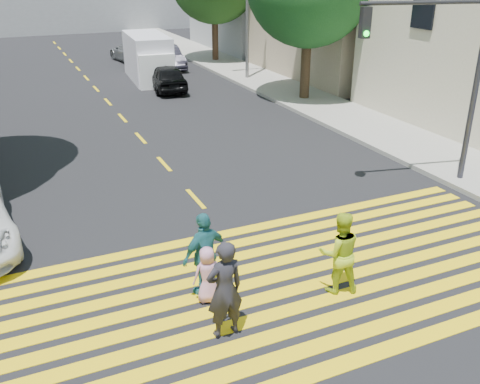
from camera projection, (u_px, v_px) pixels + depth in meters
ground at (307, 322)px, 9.74m from camera, size 120.00×120.00×0.00m
sidewalk_right at (300, 97)px, 25.45m from camera, size 3.00×60.00×0.15m
crosswalk at (275, 286)px, 10.81m from camera, size 13.40×5.30×0.01m
lane_line at (91, 83)px, 28.56m from camera, size 0.12×34.40×0.01m
pedestrian_man at (225, 290)px, 9.08m from camera, size 0.70×0.49×1.85m
pedestrian_woman at (339, 253)px, 10.36m from camera, size 0.99×0.87×1.70m
pedestrian_child at (208, 275)px, 10.15m from camera, size 0.57×0.38×1.15m
pedestrian_extra at (205, 254)px, 10.26m from camera, size 1.10×0.70×1.74m
dark_car_near at (167, 77)px, 26.72m from camera, size 1.96×3.99×1.31m
silver_car at (131, 52)px, 34.30m from camera, size 2.30×4.52×1.26m
dark_car_parked at (167, 57)px, 32.13m from camera, size 1.54×4.10×1.34m
white_van at (149, 59)px, 28.81m from camera, size 2.30×5.22×2.40m
traffic_signal at (447, 63)px, 14.28m from camera, size 3.65×0.98×5.44m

